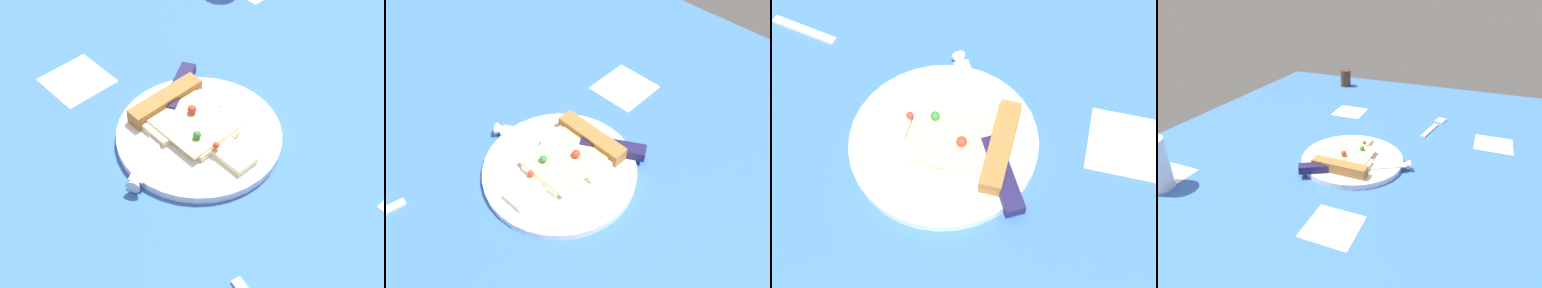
# 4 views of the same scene
# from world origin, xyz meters

# --- Properties ---
(ground_plane) EXTENTS (1.19, 1.19, 0.03)m
(ground_plane) POSITION_xyz_m (0.00, -0.00, -0.01)
(ground_plane) COLOR #3360B7
(ground_plane) RESTS_ON ground
(plate) EXTENTS (0.23, 0.23, 0.01)m
(plate) POSITION_xyz_m (0.07, -0.05, 0.01)
(plate) COLOR silver
(plate) RESTS_ON ground_plane
(pizza_slice) EXTENTS (0.17, 0.12, 0.03)m
(pizza_slice) POSITION_xyz_m (0.09, -0.05, 0.02)
(pizza_slice) COLOR beige
(pizza_slice) RESTS_ON plate
(knife) EXTENTS (0.14, 0.22, 0.02)m
(knife) POSITION_xyz_m (0.13, -0.05, 0.02)
(knife) COLOR silver
(knife) RESTS_ON plate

